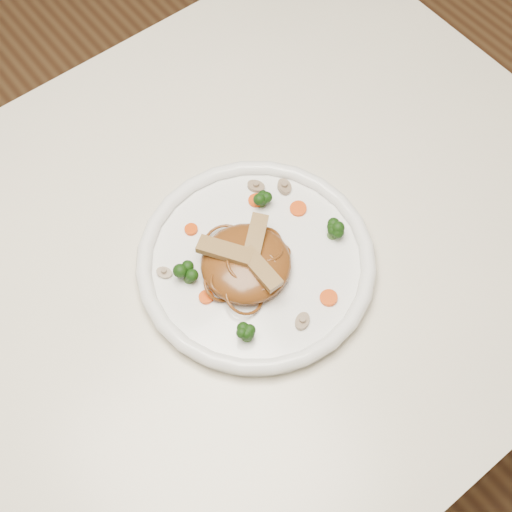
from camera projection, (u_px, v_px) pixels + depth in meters
ground at (212, 433)px, 1.54m from camera, size 4.00×4.00×0.00m
table at (186, 316)px, 0.97m from camera, size 1.20×0.80×0.75m
plate at (256, 264)px, 0.88m from camera, size 0.30×0.30×0.02m
noodle_mound at (246, 263)px, 0.86m from camera, size 0.14×0.14×0.04m
chicken_a at (255, 238)px, 0.85m from camera, size 0.06×0.06×0.01m
chicken_b at (225, 251)px, 0.84m from camera, size 0.06×0.07×0.01m
chicken_c at (260, 269)px, 0.83m from camera, size 0.02×0.06×0.01m
broccoli_0 at (261, 197)px, 0.91m from camera, size 0.03×0.03×0.03m
broccoli_1 at (188, 273)px, 0.85m from camera, size 0.03×0.03×0.03m
broccoli_2 at (247, 332)px, 0.81m from camera, size 0.04×0.04×0.03m
broccoli_3 at (334, 229)px, 0.88m from camera, size 0.03×0.03×0.03m
carrot_0 at (256, 201)px, 0.92m from camera, size 0.02×0.02×0.00m
carrot_1 at (206, 297)px, 0.85m from camera, size 0.02×0.02×0.00m
carrot_2 at (298, 209)px, 0.91m from camera, size 0.03×0.03×0.00m
carrot_3 at (191, 229)px, 0.90m from camera, size 0.02×0.02×0.00m
carrot_4 at (329, 298)px, 0.85m from camera, size 0.02×0.02×0.00m
mushroom_0 at (302, 321)px, 0.83m from camera, size 0.03×0.03×0.01m
mushroom_1 at (284, 187)px, 0.93m from camera, size 0.03×0.03×0.01m
mushroom_2 at (164, 273)px, 0.87m from camera, size 0.03×0.03×0.01m
mushroom_3 at (256, 186)px, 0.93m from camera, size 0.03×0.03×0.01m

